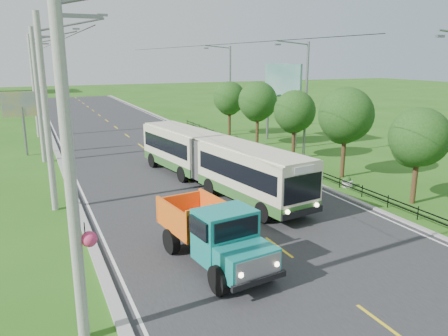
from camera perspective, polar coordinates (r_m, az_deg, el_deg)
ground at (r=18.94m, az=7.16°, el=-10.28°), size 240.00×240.00×0.00m
road at (r=36.65m, az=-9.28°, el=1.73°), size 14.00×120.00×0.02m
curb_left at (r=35.53m, az=-20.54°, el=0.72°), size 0.40×120.00×0.15m
curb_right at (r=39.05m, az=0.90°, el=2.75°), size 0.30×120.00×0.10m
edge_line_left at (r=35.58m, az=-19.66°, el=0.72°), size 0.12×120.00×0.00m
edge_line_right at (r=38.85m, az=0.23°, el=2.65°), size 0.12×120.00×0.00m
centre_dash at (r=18.93m, az=7.16°, el=-10.22°), size 0.12×2.20×0.00m
railing_right at (r=34.20m, az=6.47°, el=1.43°), size 0.04×40.00×0.60m
pole_nearest at (r=12.01m, az=-19.22°, el=-0.47°), size 3.51×0.44×10.00m
pole_near at (r=23.80m, az=-22.15°, el=6.61°), size 3.51×0.32×10.00m
pole_mid at (r=35.74m, az=-23.08°, el=8.73°), size 3.51×0.32×10.00m
pole_far at (r=47.71m, az=-23.55°, el=9.79°), size 3.51×0.32×10.00m
tree_second at (r=25.70m, az=23.97°, el=3.36°), size 3.18×3.26×5.30m
tree_third at (r=29.90m, az=15.53°, el=6.35°), size 3.60×3.62×6.00m
tree_fourth at (r=34.73m, az=9.16°, el=7.05°), size 3.24×3.31×5.40m
tree_fifth at (r=39.82m, az=4.40°, el=8.47°), size 3.48×3.52×5.80m
tree_back at (r=45.17m, az=0.71°, el=8.93°), size 3.30×3.36×5.50m
streetlight_mid at (r=34.92m, az=10.47°, el=9.20°), size 3.02×0.20×9.07m
streetlight_far at (r=47.09m, az=0.62°, el=10.67°), size 3.02×0.20×9.07m
planter_near at (r=28.23m, az=15.82°, el=-1.81°), size 0.64×0.64×0.67m
planter_mid at (r=34.51m, az=7.33°, el=1.50°), size 0.64×0.64×0.67m
planter_far at (r=41.39m, az=1.54°, el=3.73°), size 0.64×0.64×0.67m
billboard_left at (r=38.83m, az=-24.88°, el=7.08°), size 3.00×0.20×5.20m
billboard_right at (r=40.80m, az=7.60°, el=10.63°), size 0.24×6.00×7.30m
bus at (r=26.75m, az=-1.30°, el=1.30°), size 4.88×16.02×3.06m
dump_truck at (r=16.88m, az=-1.31°, el=-8.14°), size 2.96×6.11×2.47m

